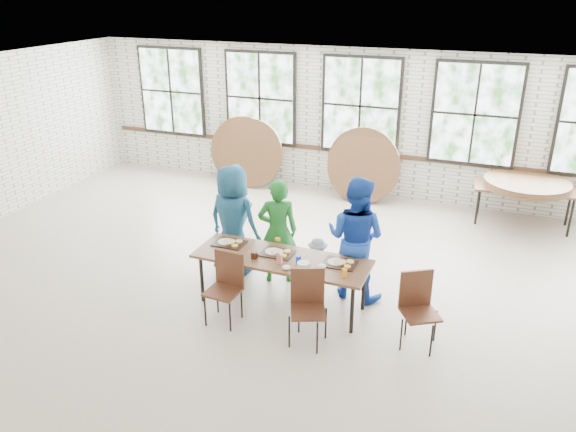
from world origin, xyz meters
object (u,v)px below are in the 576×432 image
dining_table (282,261)px  storage_table (526,190)px  chair_near_right (308,300)px  chair_near_left (226,281)px

dining_table → storage_table: (3.09, 4.21, -0.00)m
dining_table → chair_near_right: size_ratio=2.53×
chair_near_left → dining_table: bearing=49.6°
dining_table → storage_table: 5.22m
chair_near_right → dining_table: bearing=111.7°
dining_table → chair_near_right: chair_near_right is taller
chair_near_left → storage_table: 6.01m
dining_table → chair_near_left: 0.80m
chair_near_right → storage_table: size_ratio=0.51×
storage_table → chair_near_right: bearing=-122.5°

